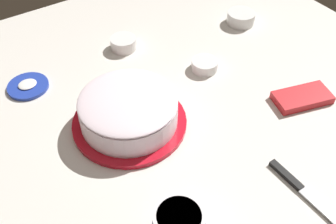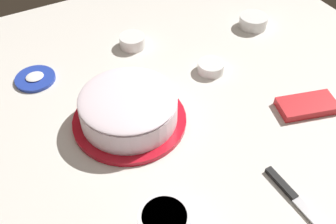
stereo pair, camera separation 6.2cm
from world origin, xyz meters
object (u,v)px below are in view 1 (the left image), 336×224
frosting_tub_lid (28,86)px  candy_box_lower (302,98)px  frosted_cake (129,112)px  sprinkle_bowl_yellow (123,43)px  sprinkle_bowl_rainbow (241,17)px  sprinkle_bowl_orange (205,65)px  spreading_knife (302,189)px

frosting_tub_lid → candy_box_lower: bearing=142.5°
frosted_cake → sprinkle_bowl_yellow: size_ratio=3.58×
sprinkle_bowl_rainbow → frosting_tub_lid: bearing=-6.1°
frosted_cake → sprinkle_bowl_rainbow: size_ratio=3.12×
frosting_tub_lid → sprinkle_bowl_orange: (-0.48, 0.22, 0.01)m
sprinkle_bowl_yellow → sprinkle_bowl_rainbow: (-0.42, 0.10, 0.00)m
sprinkle_bowl_yellow → spreading_knife: bearing=95.8°
frosted_cake → frosting_tub_lid: bearing=-59.0°
sprinkle_bowl_rainbow → sprinkle_bowl_orange: 0.30m
sprinkle_bowl_orange → candy_box_lower: 0.30m
spreading_knife → sprinkle_bowl_rainbow: size_ratio=2.43×
sprinkle_bowl_yellow → candy_box_lower: size_ratio=0.53×
frosted_cake → frosting_tub_lid: (0.18, -0.29, -0.04)m
sprinkle_bowl_yellow → sprinkle_bowl_orange: size_ratio=1.04×
spreading_knife → frosted_cake: bearing=-60.7°
frosting_tub_lid → frosted_cake: bearing=121.0°
sprinkle_bowl_rainbow → sprinkle_bowl_orange: sprinkle_bowl_rainbow is taller
frosting_tub_lid → candy_box_lower: size_ratio=0.74×
frosted_cake → frosting_tub_lid: 0.34m
frosted_cake → sprinkle_bowl_rainbow: frosted_cake is taller
spreading_knife → sprinkle_bowl_orange: bearing=-99.9°
spreading_knife → sprinkle_bowl_yellow: (0.07, -0.71, 0.01)m
candy_box_lower → spreading_knife: bearing=58.7°
frosting_tub_lid → sprinkle_bowl_yellow: 0.33m
sprinkle_bowl_rainbow → spreading_knife: bearing=60.6°
sprinkle_bowl_orange → frosting_tub_lid: bearing=-24.1°
frosting_tub_lid → candy_box_lower: candy_box_lower is taller
candy_box_lower → frosting_tub_lid: bearing=-21.9°
sprinkle_bowl_rainbow → sprinkle_bowl_yellow: bearing=-12.9°
frosted_cake → sprinkle_bowl_yellow: 0.34m
frosted_cake → sprinkle_bowl_rainbow: (-0.57, -0.21, -0.02)m
frosted_cake → spreading_knife: bearing=119.3°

